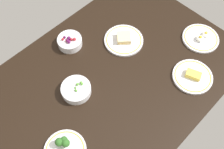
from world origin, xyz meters
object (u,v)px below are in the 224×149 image
Objects in this scene: plate_broccoli at (65,149)px; plate_cheese at (193,76)px; plate_eggs at (201,38)px; plate_sandwich at (124,40)px; bowl_peas at (76,90)px; bowl_berries at (70,41)px.

plate_cheese is at bearing -14.23° from plate_broccoli.
plate_sandwich is at bearing 136.63° from plate_eggs.
plate_broccoli is 0.92× the size of plate_cheese.
bowl_peas reaches higher than plate_eggs.
plate_broccoli is 1.27× the size of bowl_peas.
plate_eggs is 1.08× the size of plate_broccoli.
plate_broccoli is (-96.85, 6.57, 0.61)cm from plate_eggs.
plate_eggs is at bearing -42.29° from bowl_berries.
bowl_peas reaches higher than plate_sandwich.
bowl_peas is (-17.56, -25.38, -0.29)cm from bowl_berries.
plate_cheese is at bearing -37.17° from bowl_peas.
plate_broccoli is at bearing 176.12° from plate_eggs.
plate_sandwich reaches higher than plate_cheese.
plate_eggs is 77.62cm from bowl_peas.
plate_cheese is (31.51, -62.58, -1.75)cm from bowl_berries.
plate_cheese is at bearing -63.28° from bowl_berries.
plate_cheese is at bearing -154.00° from plate_eggs.
plate_eggs is 44.68cm from plate_sandwich.
plate_broccoli is at bearing -132.91° from bowl_berries.
bowl_peas is at bearing 160.93° from plate_eggs.
plate_broccoli reaches higher than plate_sandwich.
bowl_berries is 0.91× the size of bowl_peas.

